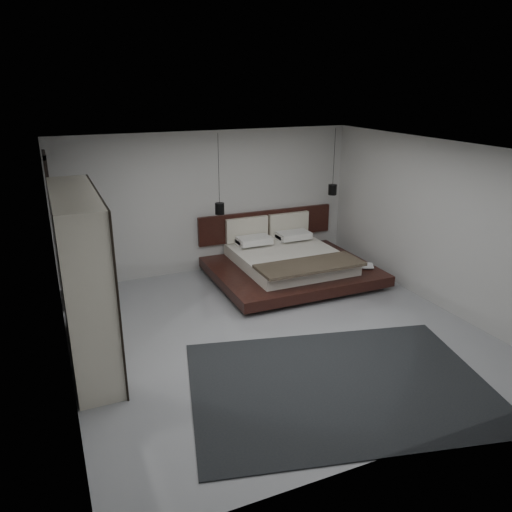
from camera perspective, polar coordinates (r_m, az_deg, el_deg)
name	(u,v)px	position (r m, az deg, el deg)	size (l,w,h in m)	color
floor	(274,330)	(7.90, 2.04, -8.43)	(6.00, 6.00, 0.00)	gray
ceiling	(276,149)	(7.05, 2.31, 12.16)	(6.00, 6.00, 0.00)	white
wall_back	(210,202)	(10.05, -5.23, 6.14)	(6.00, 6.00, 0.00)	#B4B4B2
wall_front	(410,335)	(5.03, 17.16, -8.57)	(6.00, 6.00, 0.00)	#B4B4B2
wall_left	(58,274)	(6.71, -21.69, -1.97)	(6.00, 6.00, 0.00)	#B4B4B2
wall_right	(434,223)	(9.01, 19.70, 3.54)	(6.00, 6.00, 0.00)	#B4B4B2
lattice_screen	(54,231)	(9.07, -22.04, 2.70)	(0.05, 0.90, 2.60)	black
bed	(289,263)	(9.83, 3.74, -0.79)	(3.01, 2.48, 1.12)	black
book_lower	(361,266)	(9.90, 11.94, -1.12)	(0.20, 0.27, 0.03)	#99724C
book_upper	(361,265)	(9.85, 11.95, -1.06)	(0.23, 0.31, 0.02)	#99724C
pendant_left	(220,208)	(9.48, -4.18, 5.46)	(0.18, 0.18, 1.50)	black
pendant_right	(332,189)	(10.49, 8.73, 7.53)	(0.17, 0.17, 1.34)	black
wardrobe	(83,280)	(7.02, -19.13, -2.58)	(0.57, 2.43, 2.38)	beige
rug	(339,385)	(6.68, 9.51, -14.30)	(3.77, 2.70, 0.02)	black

